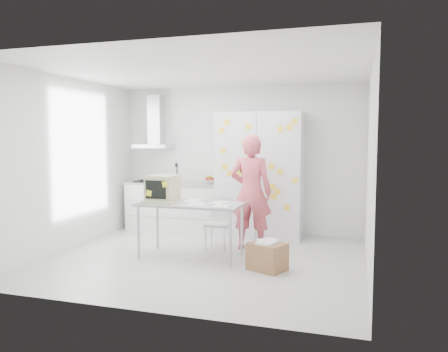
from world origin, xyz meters
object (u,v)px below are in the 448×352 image
(person, at_px, (251,192))
(chair, at_px, (219,219))
(desk, at_px, (172,195))
(cardboard_box, at_px, (267,256))

(person, bearing_deg, chair, 9.32)
(desk, xyz_separation_m, cardboard_box, (1.50, -0.30, -0.72))
(desk, height_order, cardboard_box, desk)
(chair, distance_m, cardboard_box, 1.34)
(desk, relative_size, cardboard_box, 2.68)
(desk, bearing_deg, person, 34.36)
(chair, height_order, cardboard_box, chair)
(person, relative_size, chair, 2.19)
(person, bearing_deg, cardboard_box, 111.83)
(person, xyz_separation_m, desk, (-1.03, -0.70, 0.01))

